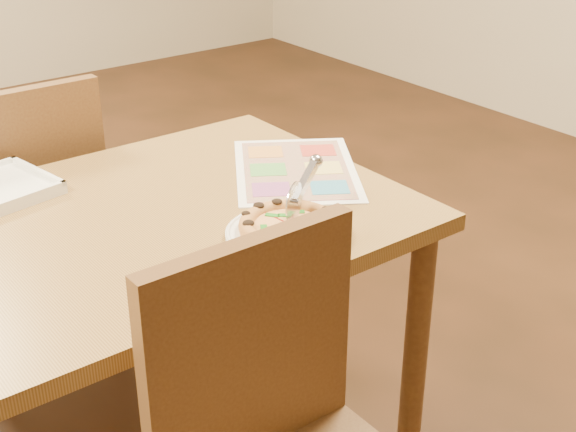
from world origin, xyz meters
TOP-DOWN VIEW (x-y plane):
  - dining_table at (0.00, 0.00)m, footprint 1.30×0.85m
  - chair_near at (0.00, -0.60)m, footprint 0.42×0.42m
  - chair_far at (-0.00, 0.60)m, footprint 0.42×0.42m
  - plate at (0.27, -0.27)m, footprint 0.33×0.33m
  - pizza at (0.27, -0.27)m, footprint 0.22×0.22m
  - pizza_cutter at (0.32, -0.24)m, footprint 0.15×0.09m
  - menu at (0.50, 0.00)m, footprint 0.48×0.52m

SIDE VIEW (x-z plane):
  - chair_near at x=0.00m, z-range 0.33..0.80m
  - chair_far at x=0.00m, z-range 0.33..0.80m
  - dining_table at x=0.00m, z-range 0.27..0.99m
  - menu at x=0.50m, z-range 0.72..0.72m
  - plate at x=0.27m, z-range 0.72..0.73m
  - pizza at x=0.27m, z-range 0.73..0.76m
  - pizza_cutter at x=0.32m, z-range 0.76..0.86m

